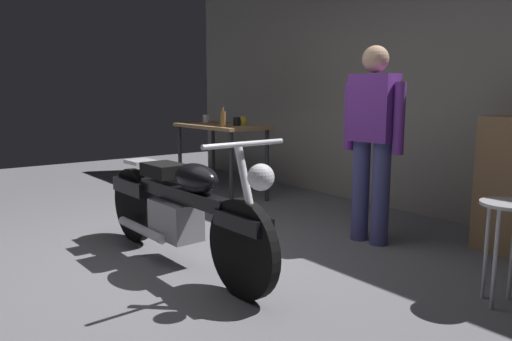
# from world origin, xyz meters

# --- Properties ---
(ground_plane) EXTENTS (12.00, 12.00, 0.00)m
(ground_plane) POSITION_xyz_m (0.00, 0.00, 0.00)
(ground_plane) COLOR slate
(back_wall) EXTENTS (8.00, 0.12, 3.10)m
(back_wall) POSITION_xyz_m (0.00, 2.80, 1.55)
(back_wall) COLOR gray
(back_wall) RESTS_ON ground_plane
(workbench) EXTENTS (1.30, 0.64, 0.90)m
(workbench) POSITION_xyz_m (-1.88, 1.61, 0.79)
(workbench) COLOR #99724C
(workbench) RESTS_ON ground_plane
(motorcycle) EXTENTS (2.19, 0.60, 1.00)m
(motorcycle) POSITION_xyz_m (0.01, -0.03, 0.45)
(motorcycle) COLOR black
(motorcycle) RESTS_ON ground_plane
(person_standing) EXTENTS (0.57, 0.26, 1.67)m
(person_standing) POSITION_xyz_m (0.50, 1.55, 0.93)
(person_standing) COLOR #464782
(person_standing) RESTS_ON ground_plane
(shop_stool) EXTENTS (0.32, 0.32, 0.64)m
(shop_stool) POSITION_xyz_m (1.81, 1.19, 0.50)
(shop_stool) COLOR #B2B2B7
(shop_stool) RESTS_ON ground_plane
(mug_white_ceramic) EXTENTS (0.11, 0.07, 0.10)m
(mug_white_ceramic) POSITION_xyz_m (-2.36, 1.69, 0.95)
(mug_white_ceramic) COLOR white
(mug_white_ceramic) RESTS_ON workbench
(mug_yellow_tall) EXTENTS (0.11, 0.07, 0.10)m
(mug_yellow_tall) POSITION_xyz_m (-1.63, 1.76, 0.95)
(mug_yellow_tall) COLOR yellow
(mug_yellow_tall) RESTS_ON workbench
(mug_black_matte) EXTENTS (0.12, 0.09, 0.10)m
(mug_black_matte) POSITION_xyz_m (-1.58, 1.64, 0.95)
(mug_black_matte) COLOR black
(mug_black_matte) RESTS_ON workbench
(bottle) EXTENTS (0.06, 0.06, 0.24)m
(bottle) POSITION_xyz_m (-1.49, 1.38, 1.00)
(bottle) COLOR olive
(bottle) RESTS_ON workbench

